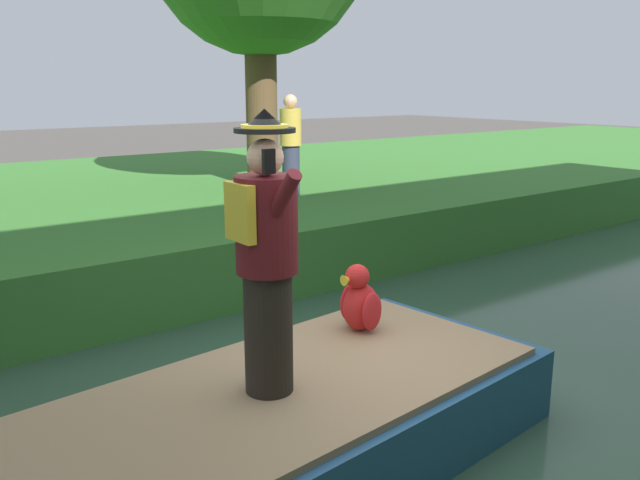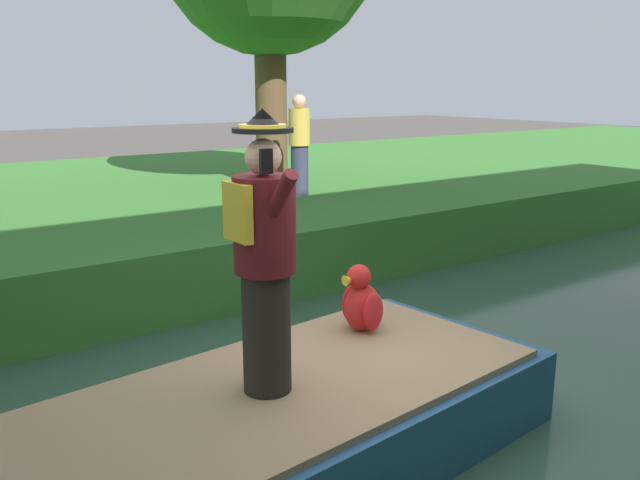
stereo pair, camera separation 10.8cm
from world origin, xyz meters
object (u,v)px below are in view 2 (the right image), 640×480
person_pirate (265,256)px  boat (273,429)px  parrot_plush (362,302)px  person_bystander (299,145)px

person_pirate → boat: bearing=91.6°
boat → parrot_plush: bearing=112.5°
person_pirate → person_bystander: (-5.30, 3.85, 0.13)m
boat → parrot_plush: 1.38m
parrot_plush → person_bystander: 5.55m
boat → person_pirate: person_pirate is taller
person_pirate → person_bystander: size_ratio=1.16×
boat → parrot_plush: size_ratio=7.64×
person_pirate → parrot_plush: 1.47m
parrot_plush → person_bystander: size_ratio=0.36×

